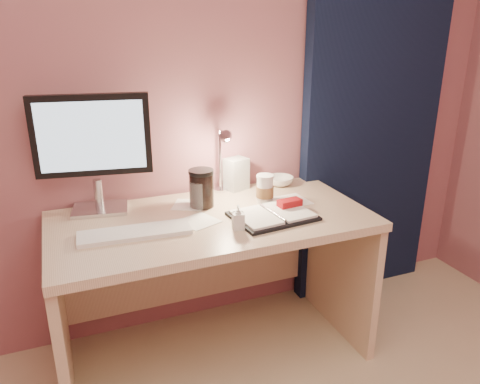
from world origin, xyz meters
name	(u,v)px	position (x,y,z in m)	size (l,w,h in m)	color
room	(359,102)	(0.95, 1.69, 1.14)	(3.50, 3.50, 3.50)	#C6B28E
desk	(208,255)	(0.00, 1.45, 0.50)	(1.40, 0.70, 0.73)	beige
monitor	(93,143)	(-0.45, 1.64, 1.05)	(0.50, 0.21, 0.53)	silver
keyboard	(135,233)	(-0.35, 1.32, 0.74)	(0.45, 0.13, 0.02)	white
planner	(274,214)	(0.26, 1.28, 0.74)	(0.37, 0.29, 0.05)	black
paper_a	(199,221)	(-0.07, 1.35, 0.73)	(0.15, 0.15, 0.00)	white
paper_b	(290,201)	(0.41, 1.42, 0.73)	(0.16, 0.16, 0.00)	white
paper_c	(189,205)	(-0.06, 1.56, 0.73)	(0.14, 0.14, 0.00)	white
coffee_cup	(265,189)	(0.29, 1.46, 0.79)	(0.08, 0.08, 0.13)	silver
clear_cup	(197,195)	(-0.03, 1.50, 0.79)	(0.07, 0.07, 0.13)	white
bowl	(280,181)	(0.47, 1.66, 0.75)	(0.14, 0.14, 0.04)	silver
lotion_bottle	(238,217)	(0.06, 1.22, 0.78)	(0.05, 0.05, 0.10)	silver
dark_jar	(202,190)	(0.00, 1.52, 0.81)	(0.11, 0.11, 0.16)	black
product_box	(236,174)	(0.23, 1.69, 0.81)	(0.11, 0.09, 0.16)	silver
desk_lamp	(227,154)	(0.16, 1.60, 0.94)	(0.09, 0.21, 0.34)	silver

